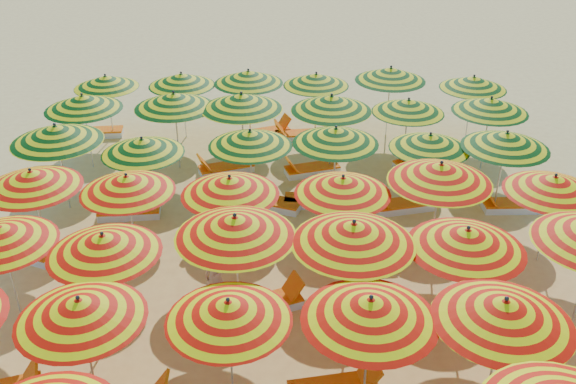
# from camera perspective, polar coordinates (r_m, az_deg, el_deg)

# --- Properties ---
(ground) EXTENTS (120.00, 120.00, 0.00)m
(ground) POSITION_cam_1_polar(r_m,az_deg,el_deg) (16.36, 0.02, -5.76)
(ground) COLOR #F5C96D
(ground) RESTS_ON ground
(umbrella_7) EXTENTS (2.61, 2.61, 2.45)m
(umbrella_7) POSITION_cam_1_polar(r_m,az_deg,el_deg) (11.89, -18.01, -9.88)
(umbrella_7) COLOR silver
(umbrella_7) RESTS_ON ground
(umbrella_8) EXTENTS (2.56, 2.56, 2.40)m
(umbrella_8) POSITION_cam_1_polar(r_m,az_deg,el_deg) (11.40, -5.32, -10.48)
(umbrella_8) COLOR silver
(umbrella_8) RESTS_ON ground
(umbrella_9) EXTENTS (3.03, 3.03, 2.56)m
(umbrella_9) POSITION_cam_1_polar(r_m,az_deg,el_deg) (11.26, 7.33, -10.31)
(umbrella_9) COLOR silver
(umbrella_9) RESTS_ON ground
(umbrella_10) EXTENTS (3.13, 3.13, 2.60)m
(umbrella_10) POSITION_cam_1_polar(r_m,az_deg,el_deg) (11.68, 18.66, -10.01)
(umbrella_10) COLOR silver
(umbrella_10) RESTS_ON ground
(umbrella_12) EXTENTS (3.03, 3.03, 2.43)m
(umbrella_12) POSITION_cam_1_polar(r_m,az_deg,el_deg) (14.54, -24.18, -3.50)
(umbrella_12) COLOR silver
(umbrella_12) RESTS_ON ground
(umbrella_13) EXTENTS (2.97, 2.97, 2.46)m
(umbrella_13) POSITION_cam_1_polar(r_m,az_deg,el_deg) (13.45, -16.09, -4.48)
(umbrella_13) COLOR silver
(umbrella_13) RESTS_ON ground
(umbrella_14) EXTENTS (3.25, 3.25, 2.69)m
(umbrella_14) POSITION_cam_1_polar(r_m,az_deg,el_deg) (13.15, -4.71, -3.09)
(umbrella_14) COLOR silver
(umbrella_14) RESTS_ON ground
(umbrella_15) EXTENTS (2.94, 2.94, 2.70)m
(umbrella_15) POSITION_cam_1_polar(r_m,az_deg,el_deg) (12.95, 5.85, -3.67)
(umbrella_15) COLOR silver
(umbrella_15) RESTS_ON ground
(umbrella_16) EXTENTS (3.19, 3.19, 2.57)m
(umbrella_16) POSITION_cam_1_polar(r_m,az_deg,el_deg) (13.42, 15.61, -4.04)
(umbrella_16) COLOR silver
(umbrella_16) RESTS_ON ground
(umbrella_18) EXTENTS (2.47, 2.47, 2.49)m
(umbrella_18) POSITION_cam_1_polar(r_m,az_deg,el_deg) (16.45, -21.83, 1.06)
(umbrella_18) COLOR silver
(umbrella_18) RESTS_ON ground
(umbrella_19) EXTENTS (2.90, 2.90, 2.41)m
(umbrella_19) POSITION_cam_1_polar(r_m,az_deg,el_deg) (15.68, -14.12, 0.71)
(umbrella_19) COLOR silver
(umbrella_19) RESTS_ON ground
(umbrella_20) EXTENTS (2.36, 2.36, 2.47)m
(umbrella_20) POSITION_cam_1_polar(r_m,az_deg,el_deg) (15.07, -5.19, 0.54)
(umbrella_20) COLOR silver
(umbrella_20) RESTS_ON ground
(umbrella_21) EXTENTS (2.54, 2.54, 2.44)m
(umbrella_21) POSITION_cam_1_polar(r_m,az_deg,el_deg) (15.13, 4.90, 0.58)
(umbrella_21) COLOR silver
(umbrella_21) RESTS_ON ground
(umbrella_22) EXTENTS (2.81, 2.81, 2.67)m
(umbrella_22) POSITION_cam_1_polar(r_m,az_deg,el_deg) (15.64, 13.40, 1.66)
(umbrella_22) COLOR silver
(umbrella_22) RESTS_ON ground
(umbrella_23) EXTENTS (2.42, 2.42, 2.46)m
(umbrella_23) POSITION_cam_1_polar(r_m,az_deg,el_deg) (16.35, 22.57, 0.62)
(umbrella_23) COLOR silver
(umbrella_23) RESTS_ON ground
(umbrella_24) EXTENTS (2.61, 2.61, 2.63)m
(umbrella_24) POSITION_cam_1_polar(r_m,az_deg,el_deg) (18.44, -19.92, 4.89)
(umbrella_24) COLOR silver
(umbrella_24) RESTS_ON ground
(umbrella_25) EXTENTS (2.95, 2.95, 2.37)m
(umbrella_25) POSITION_cam_1_polar(r_m,az_deg,el_deg) (17.62, -12.82, 4.00)
(umbrella_25) COLOR silver
(umbrella_25) RESTS_ON ground
(umbrella_26) EXTENTS (2.89, 2.89, 2.45)m
(umbrella_26) POSITION_cam_1_polar(r_m,az_deg,el_deg) (17.48, -3.39, 4.76)
(umbrella_26) COLOR silver
(umbrella_26) RESTS_ON ground
(umbrella_27) EXTENTS (3.13, 3.13, 2.51)m
(umbrella_27) POSITION_cam_1_polar(r_m,az_deg,el_deg) (17.53, 4.27, 5.01)
(umbrella_27) COLOR silver
(umbrella_27) RESTS_ON ground
(umbrella_28) EXTENTS (2.61, 2.61, 2.35)m
(umbrella_28) POSITION_cam_1_polar(r_m,az_deg,el_deg) (17.89, 12.50, 4.39)
(umbrella_28) COLOR silver
(umbrella_28) RESTS_ON ground
(umbrella_29) EXTENTS (2.37, 2.37, 2.50)m
(umbrella_29) POSITION_cam_1_polar(r_m,az_deg,el_deg) (18.21, 18.82, 4.37)
(umbrella_29) COLOR silver
(umbrella_29) RESTS_ON ground
(umbrella_30) EXTENTS (2.94, 2.94, 2.51)m
(umbrella_30) POSITION_cam_1_polar(r_m,az_deg,el_deg) (20.75, -17.77, 7.60)
(umbrella_30) COLOR silver
(umbrella_30) RESTS_ON ground
(umbrella_31) EXTENTS (2.66, 2.66, 2.61)m
(umbrella_31) POSITION_cam_1_polar(r_m,az_deg,el_deg) (20.00, -10.10, 8.02)
(umbrella_31) COLOR silver
(umbrella_31) RESTS_ON ground
(umbrella_32) EXTENTS (3.17, 3.17, 2.65)m
(umbrella_32) POSITION_cam_1_polar(r_m,az_deg,el_deg) (19.57, -4.15, 8.04)
(umbrella_32) COLOR silver
(umbrella_32) RESTS_ON ground
(umbrella_33) EXTENTS (2.97, 2.97, 2.62)m
(umbrella_33) POSITION_cam_1_polar(r_m,az_deg,el_deg) (19.51, 3.89, 7.88)
(umbrella_33) COLOR silver
(umbrella_33) RESTS_ON ground
(umbrella_34) EXTENTS (2.36, 2.36, 2.38)m
(umbrella_34) POSITION_cam_1_polar(r_m,az_deg,el_deg) (20.16, 10.65, 7.52)
(umbrella_34) COLOR silver
(umbrella_34) RESTS_ON ground
(umbrella_35) EXTENTS (2.44, 2.44, 2.46)m
(umbrella_35) POSITION_cam_1_polar(r_m,az_deg,el_deg) (20.64, 17.57, 7.37)
(umbrella_35) COLOR silver
(umbrella_35) RESTS_ON ground
(umbrella_36) EXTENTS (2.85, 2.85, 2.32)m
(umbrella_36) POSITION_cam_1_polar(r_m,az_deg,el_deg) (22.91, -15.88, 9.42)
(umbrella_36) COLOR silver
(umbrella_36) RESTS_ON ground
(umbrella_37) EXTENTS (2.81, 2.81, 2.40)m
(umbrella_37) POSITION_cam_1_polar(r_m,az_deg,el_deg) (22.31, -9.45, 9.82)
(umbrella_37) COLOR silver
(umbrella_37) RESTS_ON ground
(umbrella_38) EXTENTS (3.03, 3.03, 2.50)m
(umbrella_38) POSITION_cam_1_polar(r_m,az_deg,el_deg) (22.07, -3.53, 10.17)
(umbrella_38) COLOR silver
(umbrella_38) RESTS_ON ground
(umbrella_39) EXTENTS (2.63, 2.63, 2.38)m
(umbrella_39) POSITION_cam_1_polar(r_m,az_deg,el_deg) (22.11, 2.51, 9.95)
(umbrella_39) COLOR silver
(umbrella_39) RESTS_ON ground
(umbrella_40) EXTENTS (3.16, 3.16, 2.56)m
(umbrella_40) POSITION_cam_1_polar(r_m,az_deg,el_deg) (22.42, 9.11, 10.31)
(umbrella_40) COLOR silver
(umbrella_40) RESTS_ON ground
(umbrella_41) EXTENTS (2.95, 2.95, 2.38)m
(umbrella_41) POSITION_cam_1_polar(r_m,az_deg,el_deg) (22.68, 16.15, 9.33)
(umbrella_41) COLOR silver
(umbrella_41) RESTS_ON ground
(lounger_5) EXTENTS (1.82, 1.19, 0.69)m
(lounger_5) POSITION_cam_1_polar(r_m,az_deg,el_deg) (14.61, -1.94, -9.94)
(lounger_5) COLOR white
(lounger_5) RESTS_ON ground
(lounger_6) EXTENTS (1.82, 0.93, 0.69)m
(lounger_6) POSITION_cam_1_polar(r_m,az_deg,el_deg) (14.54, 12.54, -11.00)
(lounger_6) COLOR white
(lounger_6) RESTS_ON ground
(lounger_7) EXTENTS (1.82, 1.21, 0.69)m
(lounger_7) POSITION_cam_1_polar(r_m,az_deg,el_deg) (17.63, -22.45, -4.84)
(lounger_7) COLOR white
(lounger_7) RESTS_ON ground
(lounger_8) EXTENTS (1.76, 0.67, 0.69)m
(lounger_8) POSITION_cam_1_polar(r_m,az_deg,el_deg) (16.10, 6.44, -5.96)
(lounger_8) COLOR white
(lounger_8) RESTS_ON ground
(lounger_9) EXTENTS (1.83, 1.12, 0.69)m
(lounger_9) POSITION_cam_1_polar(r_m,az_deg,el_deg) (16.89, 14.53, -4.96)
(lounger_9) COLOR white
(lounger_9) RESTS_ON ground
(lounger_10) EXTENTS (1.78, 0.73, 0.69)m
(lounger_10) POSITION_cam_1_polar(r_m,az_deg,el_deg) (18.48, -14.09, -1.70)
(lounger_10) COLOR white
(lounger_10) RESTS_ON ground
(lounger_11) EXTENTS (1.82, 1.17, 0.69)m
(lounger_11) POSITION_cam_1_polar(r_m,az_deg,el_deg) (18.38, -1.64, -0.92)
(lounger_11) COLOR white
(lounger_11) RESTS_ON ground
(lounger_12) EXTENTS (1.77, 0.71, 0.69)m
(lounger_12) POSITION_cam_1_polar(r_m,az_deg,el_deg) (18.47, 2.48, -0.79)
(lounger_12) COLOR white
(lounger_12) RESTS_ON ground
(lounger_13) EXTENTS (1.82, 0.94, 0.69)m
(lounger_13) POSITION_cam_1_polar(r_m,az_deg,el_deg) (18.52, 10.16, -1.16)
(lounger_13) COLOR white
(lounger_13) RESTS_ON ground
(lounger_14) EXTENTS (1.74, 0.60, 0.69)m
(lounger_14) POSITION_cam_1_polar(r_m,az_deg,el_deg) (19.31, 19.22, -1.11)
(lounger_14) COLOR white
(lounger_14) RESTS_ON ground
(lounger_15) EXTENTS (1.83, 1.12, 0.69)m
(lounger_15) POSITION_cam_1_polar(r_m,az_deg,el_deg) (20.35, -5.63, 2.11)
(lounger_15) COLOR white
(lounger_15) RESTS_ON ground
(lounger_16) EXTENTS (1.83, 1.04, 0.69)m
(lounger_16) POSITION_cam_1_polar(r_m,az_deg,el_deg) (20.20, 2.03, 2.03)
(lounger_16) COLOR white
(lounger_16) RESTS_ON ground
(lounger_17) EXTENTS (1.82, 1.21, 0.69)m
(lounger_17) POSITION_cam_1_polar(r_m,az_deg,el_deg) (21.04, 11.52, 2.59)
(lounger_17) COLOR white
(lounger_17) RESTS_ON ground
(lounger_18) EXTENTS (1.78, 0.74, 0.69)m
(lounger_18) POSITION_cam_1_polar(r_m,az_deg,el_deg) (23.79, -16.64, 5.13)
(lounger_18) COLOR white
(lounger_18) RESTS_ON ground
(lounger_19) EXTENTS (1.82, 1.17, 0.69)m
(lounger_19) POSITION_cam_1_polar(r_m,az_deg,el_deg) (22.76, -1.88, 5.28)
(lounger_19) COLOR white
(lounger_19) RESTS_ON ground
(lounger_20) EXTENTS (1.78, 0.74, 0.69)m
(lounger_20) POSITION_cam_1_polar(r_m,az_deg,el_deg) (22.58, 0.92, 5.09)
(lounger_20) COLOR white
(lounger_20) RESTS_ON ground
(beachgoer_a) EXTENTS (0.63, 0.55, 1.46)m
(beachgoer_a) POSITION_cam_1_polar(r_m,az_deg,el_deg) (14.55, -6.44, -7.46)
(beachgoer_a) COLOR tan
(beachgoer_a) RESTS_ON ground
(beachgoer_b) EXTENTS (0.74, 0.66, 1.26)m
(beachgoer_b) POSITION_cam_1_polar(r_m,az_deg,el_deg) (17.25, -7.91, -1.57)
(beachgoer_b) COLOR tan
(beachgoer_b) RESTS_ON ground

